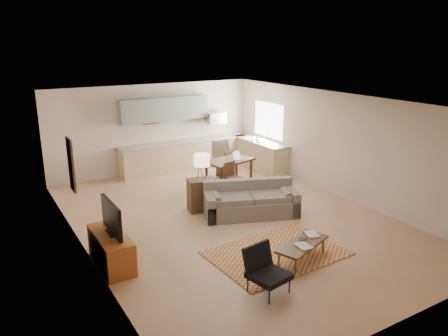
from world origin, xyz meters
TOP-DOWN VIEW (x-y plane):
  - room at (0.00, 0.00)m, footprint 9.00×9.00m
  - kitchen_counter_back at (0.90, 4.18)m, footprint 4.26×0.64m
  - kitchen_counter_right at (2.93, 3.00)m, footprint 0.64×2.26m
  - kitchen_range at (2.00, 4.18)m, footprint 0.62×0.62m
  - kitchen_microwave at (2.00, 4.20)m, footprint 0.62×0.40m
  - upper_cabinets at (0.30, 4.33)m, footprint 2.80×0.34m
  - window_right at (3.23, 3.00)m, footprint 0.02×1.40m
  - wall_art_left at (-3.21, 0.90)m, footprint 0.06×0.42m
  - triptych at (-0.10, 4.47)m, footprint 1.70×0.04m
  - rug at (-0.12, -1.89)m, footprint 2.58×1.85m
  - sofa at (0.53, -0.04)m, footprint 2.45×1.71m
  - coffee_table at (0.11, -2.34)m, footprint 1.30×0.87m
  - book_a at (-0.10, -2.47)m, footprint 0.28×0.35m
  - book_b at (0.39, -2.13)m, footprint 0.40×0.44m
  - vase at (0.18, -2.26)m, footprint 0.26×0.26m
  - armchair at (-1.06, -2.89)m, footprint 0.78×0.78m
  - tv_credenza at (-2.97, -0.69)m, footprint 0.51×1.33m
  - tv at (-2.92, -0.69)m, footprint 0.10×1.02m
  - console_table at (-0.28, 0.84)m, footprint 0.75×0.58m
  - table_lamp at (-0.28, 0.84)m, footprint 0.46×0.46m
  - dining_table at (1.33, 2.25)m, footprint 1.53×1.09m
  - dining_chair_near at (1.06, 1.57)m, footprint 0.46×0.48m
  - dining_chair_far at (1.60, 2.93)m, footprint 0.49×0.50m
  - laptop at (1.61, 2.16)m, footprint 0.36×0.31m
  - soap_bottle at (2.83, 3.00)m, footprint 0.12×0.12m

SIDE VIEW (x-z plane):
  - rug at x=-0.12m, z-range 0.00..0.02m
  - coffee_table at x=0.11m, z-range 0.00..0.36m
  - tv_credenza at x=-2.97m, z-range 0.00..0.61m
  - dining_table at x=1.33m, z-range 0.00..0.70m
  - book_b at x=0.39m, z-range 0.36..0.38m
  - book_a at x=-0.10m, z-range 0.36..0.39m
  - armchair at x=-1.06m, z-range 0.00..0.76m
  - console_table at x=-0.28m, z-range 0.00..0.78m
  - sofa at x=0.53m, z-range 0.00..0.78m
  - dining_chair_near at x=1.06m, z-range 0.00..0.81m
  - dining_chair_far at x=1.60m, z-range 0.00..0.81m
  - kitchen_range at x=2.00m, z-range 0.00..0.90m
  - vase at x=0.18m, z-range 0.36..0.54m
  - kitchen_counter_back at x=0.90m, z-range 0.00..0.92m
  - kitchen_counter_right at x=2.93m, z-range 0.00..0.92m
  - laptop at x=1.61m, z-range 0.70..0.92m
  - tv at x=-2.92m, z-range 0.61..1.23m
  - soap_bottle at x=2.83m, z-range 0.92..1.11m
  - table_lamp at x=-0.28m, z-range 0.78..1.41m
  - room at x=0.00m, z-range -3.15..5.85m
  - kitchen_microwave at x=2.00m, z-range 1.38..1.73m
  - window_right at x=3.23m, z-range 1.02..2.08m
  - wall_art_left at x=-3.21m, z-range 1.00..2.10m
  - triptych at x=-0.10m, z-range 1.50..2.00m
  - upper_cabinets at x=0.30m, z-range 1.60..2.30m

